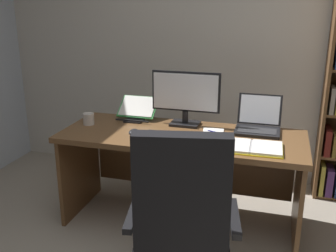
{
  "coord_description": "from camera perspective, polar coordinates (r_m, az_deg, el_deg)",
  "views": [
    {
      "loc": [
        0.42,
        -1.51,
        1.64
      ],
      "look_at": [
        -0.31,
        1.04,
        0.79
      ],
      "focal_mm": 41.93,
      "sensor_mm": 36.0,
      "label": 1
    }
  ],
  "objects": [
    {
      "name": "keyboard",
      "position": [
        2.73,
        0.87,
        -1.6
      ],
      "size": [
        0.42,
        0.15,
        0.02
      ],
      "primitive_type": "cube",
      "color": "black",
      "rests_on": "desk"
    },
    {
      "name": "wall_back",
      "position": [
        3.66,
        9.68,
        13.19
      ],
      "size": [
        5.07,
        0.12,
        2.72
      ],
      "primitive_type": "cube",
      "color": "beige",
      "rests_on": "ground"
    },
    {
      "name": "pen",
      "position": [
        2.84,
        6.99,
        -0.9
      ],
      "size": [
        0.13,
        0.06,
        0.01
      ],
      "primitive_type": "cylinder",
      "rotation": [
        0.0,
        1.57,
        -0.4
      ],
      "color": "navy",
      "rests_on": "notepad"
    },
    {
      "name": "computer_mouse",
      "position": [
        2.82,
        -5.03,
        -0.88
      ],
      "size": [
        0.06,
        0.1,
        0.04
      ],
      "primitive_type": "ellipsoid",
      "color": "black",
      "rests_on": "desk"
    },
    {
      "name": "desk",
      "position": [
        2.97,
        2.33,
        -4.22
      ],
      "size": [
        1.75,
        0.69,
        0.72
      ],
      "color": "brown",
      "rests_on": "ground"
    },
    {
      "name": "coffee_mug",
      "position": [
        3.09,
        -11.46,
        1.02
      ],
      "size": [
        0.08,
        0.08,
        0.09
      ],
      "primitive_type": "cylinder",
      "color": "silver",
      "rests_on": "desk"
    },
    {
      "name": "laptop",
      "position": [
        2.96,
        12.96,
        0.32
      ],
      "size": [
        0.32,
        0.32,
        0.25
      ],
      "color": "black",
      "rests_on": "desk"
    },
    {
      "name": "notepad",
      "position": [
        2.85,
        6.59,
        -1.03
      ],
      "size": [
        0.18,
        0.23,
        0.01
      ],
      "primitive_type": "cube",
      "rotation": [
        0.0,
        0.0,
        0.14
      ],
      "color": "white",
      "rests_on": "desk"
    },
    {
      "name": "monitor",
      "position": [
        2.98,
        2.57,
        4.1
      ],
      "size": [
        0.53,
        0.16,
        0.41
      ],
      "color": "black",
      "rests_on": "desk"
    },
    {
      "name": "office_chair",
      "position": [
        2.18,
        2.09,
        -15.51
      ],
      "size": [
        0.67,
        0.6,
        1.05
      ],
      "rotation": [
        0.0,
        0.0,
        0.19
      ],
      "color": "black",
      "rests_on": "ground"
    },
    {
      "name": "open_binder",
      "position": [
        2.6,
        11.95,
        -3.01
      ],
      "size": [
        0.41,
        0.28,
        0.02
      ],
      "rotation": [
        0.0,
        0.0,
        0.02
      ],
      "color": "yellow",
      "rests_on": "desk"
    },
    {
      "name": "reading_stand_with_book",
      "position": [
        3.18,
        -4.48,
        2.49
      ],
      "size": [
        0.31,
        0.25,
        0.16
      ],
      "color": "black",
      "rests_on": "desk"
    }
  ]
}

